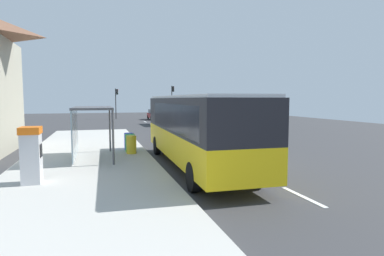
{
  "coord_description": "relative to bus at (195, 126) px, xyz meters",
  "views": [
    {
      "loc": [
        -5.86,
        -14.56,
        3.06
      ],
      "look_at": [
        -1.0,
        2.16,
        1.5
      ],
      "focal_mm": 30.33,
      "sensor_mm": 36.0,
      "label": 1
    }
  ],
  "objects": [
    {
      "name": "traffic_light_far_side",
      "position": [
        -1.38,
        37.17,
        1.27
      ],
      "size": [
        0.49,
        0.28,
        4.66
      ],
      "color": "#2D2D2D",
      "rests_on": "ground"
    },
    {
      "name": "sedan_near",
      "position": [
        4.01,
        34.1,
        -1.05
      ],
      "size": [
        1.85,
        4.4,
        1.52
      ],
      "color": "#A51919",
      "rests_on": "ground"
    },
    {
      "name": "lane_stripe_seg_1",
      "position": [
        1.96,
        -0.18,
        -1.84
      ],
      "size": [
        0.16,
        2.2,
        0.01
      ],
      "primitive_type": "cube",
      "color": "silver",
      "rests_on": "ground"
    },
    {
      "name": "lane_stripe_seg_3",
      "position": [
        1.96,
        9.82,
        -1.84
      ],
      "size": [
        0.16,
        2.2,
        0.01
      ],
      "primitive_type": "cube",
      "color": "silver",
      "rests_on": "ground"
    },
    {
      "name": "recycling_bin_blue",
      "position": [
        -2.49,
        4.89,
        -1.19
      ],
      "size": [
        0.52,
        0.52,
        0.95
      ],
      "primitive_type": "cylinder",
      "color": "blue",
      "rests_on": "sidewalk_platform"
    },
    {
      "name": "lane_stripe_seg_4",
      "position": [
        1.96,
        14.82,
        -1.84
      ],
      "size": [
        0.16,
        2.2,
        0.01
      ],
      "primitive_type": "cube",
      "color": "silver",
      "rests_on": "ground"
    },
    {
      "name": "ticket_machine",
      "position": [
        -6.37,
        -1.74,
        -0.67
      ],
      "size": [
        0.66,
        0.76,
        1.94
      ],
      "color": "silver",
      "rests_on": "sidewalk_platform"
    },
    {
      "name": "lane_stripe_seg_6",
      "position": [
        1.96,
        24.82,
        -1.84
      ],
      "size": [
        0.16,
        2.2,
        0.01
      ],
      "primitive_type": "cube",
      "color": "silver",
      "rests_on": "ground"
    },
    {
      "name": "lane_stripe_seg_2",
      "position": [
        1.96,
        4.82,
        -1.84
      ],
      "size": [
        0.16,
        2.2,
        0.01
      ],
      "primitive_type": "cube",
      "color": "silver",
      "rests_on": "ground"
    },
    {
      "name": "lane_stripe_seg_7",
      "position": [
        1.96,
        29.82,
        -1.84
      ],
      "size": [
        0.16,
        2.2,
        0.01
      ],
      "primitive_type": "cube",
      "color": "silver",
      "rests_on": "ground"
    },
    {
      "name": "lane_stripe_seg_0",
      "position": [
        1.96,
        -5.18,
        -1.84
      ],
      "size": [
        0.16,
        2.2,
        0.01
      ],
      "primitive_type": "cube",
      "color": "silver",
      "rests_on": "ground"
    },
    {
      "name": "ground_plane",
      "position": [
        1.71,
        14.82,
        -1.86
      ],
      "size": [
        56.0,
        92.0,
        0.04
      ],
      "primitive_type": "cube",
      "color": "#38383A"
    },
    {
      "name": "white_van",
      "position": [
        3.91,
        23.9,
        -0.5
      ],
      "size": [
        2.13,
        5.24,
        2.3
      ],
      "color": "black",
      "rests_on": "ground"
    },
    {
      "name": "bus",
      "position": [
        0.0,
        0.0,
        0.0
      ],
      "size": [
        2.71,
        11.05,
        3.21
      ],
      "color": "yellow",
      "rests_on": "ground"
    },
    {
      "name": "recycling_bin_yellow",
      "position": [
        -2.49,
        3.49,
        -1.19
      ],
      "size": [
        0.52,
        0.52,
        0.95
      ],
      "primitive_type": "cylinder",
      "color": "yellow",
      "rests_on": "sidewalk_platform"
    },
    {
      "name": "bus_shelter",
      "position": [
        -4.7,
        2.62,
        0.25
      ],
      "size": [
        1.8,
        4.0,
        2.5
      ],
      "color": "#4C4C51",
      "rests_on": "sidewalk_platform"
    },
    {
      "name": "lane_stripe_seg_5",
      "position": [
        1.96,
        19.82,
        -1.84
      ],
      "size": [
        0.16,
        2.2,
        0.01
      ],
      "primitive_type": "cube",
      "color": "silver",
      "rests_on": "ground"
    },
    {
      "name": "sidewalk_platform",
      "position": [
        -4.69,
        2.82,
        -1.75
      ],
      "size": [
        6.2,
        30.0,
        0.18
      ],
      "primitive_type": "cube",
      "color": "beige",
      "rests_on": "ground"
    },
    {
      "name": "recycling_bin_green",
      "position": [
        -2.49,
        4.19,
        -1.19
      ],
      "size": [
        0.52,
        0.52,
        0.95
      ],
      "primitive_type": "cylinder",
      "color": "green",
      "rests_on": "sidewalk_platform"
    },
    {
      "name": "traffic_light_near_side",
      "position": [
        7.21,
        36.37,
        1.57
      ],
      "size": [
        0.49,
        0.28,
        5.14
      ],
      "color": "#2D2D2D",
      "rests_on": "ground"
    }
  ]
}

